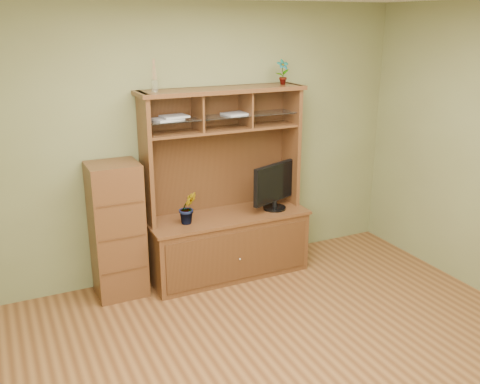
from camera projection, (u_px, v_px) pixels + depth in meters
room at (304, 200)px, 3.62m from camera, size 4.54×4.04×2.74m
media_hutch at (227, 226)px, 5.43m from camera, size 1.66×0.61×1.90m
monitor at (275, 185)px, 5.45m from camera, size 0.58×0.27×0.48m
orchid_plant at (188, 208)px, 5.10m from camera, size 0.18×0.15×0.32m
top_plant at (283, 72)px, 5.31m from camera, size 0.13×0.09×0.25m
reed_diffuser at (154, 79)px, 4.77m from camera, size 0.06×0.06×0.29m
magazines at (193, 116)px, 5.03m from camera, size 0.99×0.25×0.04m
side_cabinet at (117, 230)px, 4.98m from camera, size 0.46×0.42×1.29m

